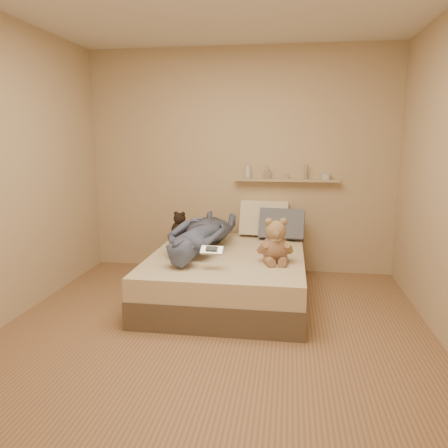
% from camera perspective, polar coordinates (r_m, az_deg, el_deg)
% --- Properties ---
extents(room, '(3.80, 3.80, 3.80)m').
position_cam_1_polar(room, '(3.31, -1.69, 6.34)').
color(room, '#946A4C').
rests_on(room, ground).
extents(bed, '(1.50, 1.90, 0.45)m').
position_cam_1_polar(bed, '(4.43, 0.54, -6.63)').
color(bed, brown).
rests_on(bed, floor).
extents(game_console, '(0.20, 0.09, 0.07)m').
position_cam_1_polar(game_console, '(3.79, -1.60, -3.42)').
color(game_console, '#ABADB2').
rests_on(game_console, bed).
extents(teddy_bear, '(0.34, 0.34, 0.42)m').
position_cam_1_polar(teddy_bear, '(4.03, 6.74, -2.63)').
color(teddy_bear, '#91684F').
rests_on(teddy_bear, bed).
extents(dark_plush, '(0.20, 0.20, 0.32)m').
position_cam_1_polar(dark_plush, '(4.97, -5.75, -0.39)').
color(dark_plush, black).
rests_on(dark_plush, bed).
extents(pillow_cream, '(0.57, 0.32, 0.43)m').
position_cam_1_polar(pillow_cream, '(5.10, 5.26, 0.64)').
color(pillow_cream, beige).
rests_on(pillow_cream, bed).
extents(pillow_grey, '(0.52, 0.31, 0.37)m').
position_cam_1_polar(pillow_grey, '(4.96, 7.54, -0.06)').
color(pillow_grey, slate).
rests_on(pillow_grey, bed).
extents(person, '(0.69, 1.54, 0.36)m').
position_cam_1_polar(person, '(4.43, -3.02, -1.21)').
color(person, '#4D5C7A').
rests_on(person, bed).
extents(wall_shelf, '(1.20, 0.12, 0.03)m').
position_cam_1_polar(wall_shelf, '(5.11, 8.16, 5.69)').
color(wall_shelf, tan).
rests_on(wall_shelf, wall_back).
extents(shelf_bottles, '(0.99, 0.10, 0.18)m').
position_cam_1_polar(shelf_bottles, '(5.10, 7.05, 6.67)').
color(shelf_bottles, silver).
rests_on(shelf_bottles, wall_shelf).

